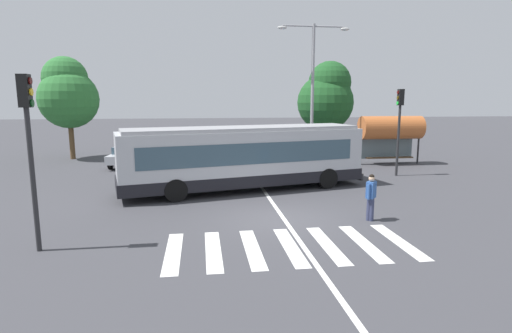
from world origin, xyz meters
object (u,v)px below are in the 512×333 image
parked_car_champagne (173,153)px  twin_arm_street_lamp (313,80)px  traffic_light_near_corner (29,136)px  city_transit_bus (244,157)px  pedestrian_crossing_street (371,195)px  parked_car_silver (130,154)px  parked_car_blue (293,152)px  parked_car_teal (252,152)px  traffic_light_far_corner (399,118)px  bus_stop_shelter (391,129)px  background_tree_left (68,93)px  background_tree_right (327,97)px  parked_car_red (215,153)px

parked_car_champagne → twin_arm_street_lamp: 10.38m
traffic_light_near_corner → city_transit_bus: bearing=46.5°
city_transit_bus → traffic_light_near_corner: (-6.79, -7.14, 1.77)m
parked_car_champagne → city_transit_bus: bearing=-64.8°
city_transit_bus → pedestrian_crossing_street: city_transit_bus is taller
parked_car_silver → parked_car_blue: 11.02m
pedestrian_crossing_street → parked_car_teal: size_ratio=0.37×
traffic_light_far_corner → bus_stop_shelter: size_ratio=1.17×
parked_car_champagne → background_tree_left: 9.38m
city_transit_bus → traffic_light_far_corner: 9.55m
parked_car_champagne → parked_car_blue: bearing=-1.9°
city_transit_bus → traffic_light_near_corner: size_ratio=2.42×
parked_car_teal → background_tree_left: 14.04m
parked_car_champagne → parked_car_blue: same height
background_tree_right → parked_car_teal: bearing=-145.0°
twin_arm_street_lamp → background_tree_left: (-16.63, 5.50, -0.78)m
twin_arm_street_lamp → background_tree_right: (3.08, 6.61, -1.01)m
background_tree_right → parked_car_red: bearing=-151.4°
parked_car_teal → twin_arm_street_lamp: size_ratio=0.51×
traffic_light_far_corner → twin_arm_street_lamp: (-3.93, 4.09, 2.27)m
parked_car_blue → background_tree_right: background_tree_right is taller
parked_car_teal → parked_car_blue: same height
twin_arm_street_lamp → parked_car_blue: bearing=120.5°
parked_car_champagne → traffic_light_far_corner: bearing=-24.2°
traffic_light_far_corner → twin_arm_street_lamp: twin_arm_street_lamp is taller
parked_car_silver → parked_car_blue: same height
parked_car_silver → parked_car_red: (5.63, -0.17, 0.00)m
parked_car_silver → traffic_light_near_corner: traffic_light_near_corner is taller
city_transit_bus → traffic_light_far_corner: traffic_light_far_corner is taller
traffic_light_far_corner → bus_stop_shelter: 4.36m
parked_car_silver → parked_car_teal: same height
parked_car_silver → background_tree_left: bearing=141.2°
pedestrian_crossing_street → traffic_light_near_corner: bearing=-172.2°
parked_car_champagne → traffic_light_far_corner: (12.97, -5.83, 2.52)m
twin_arm_street_lamp → background_tree_right: twin_arm_street_lamp is taller
bus_stop_shelter → pedestrian_crossing_street: bearing=-118.8°
city_transit_bus → traffic_light_far_corner: (9.09, 2.41, 1.70)m
bus_stop_shelter → traffic_light_far_corner: bearing=-110.7°
traffic_light_far_corner → city_transit_bus: bearing=-165.1°
parked_car_champagne → traffic_light_near_corner: (-2.91, -15.38, 2.59)m
background_tree_right → parked_car_silver: bearing=-161.8°
parked_car_blue → twin_arm_street_lamp: (0.86, -1.46, 4.79)m
parked_car_champagne → background_tree_left: background_tree_left is taller
parked_car_champagne → bus_stop_shelter: 14.69m
traffic_light_far_corner → background_tree_right: bearing=94.6°
parked_car_silver → traffic_light_near_corner: size_ratio=0.93×
background_tree_left → city_transit_bus: bearing=-46.3°
pedestrian_crossing_street → parked_car_teal: 14.27m
background_tree_left → twin_arm_street_lamp: bearing=-18.3°
parked_car_red → parked_car_blue: same height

